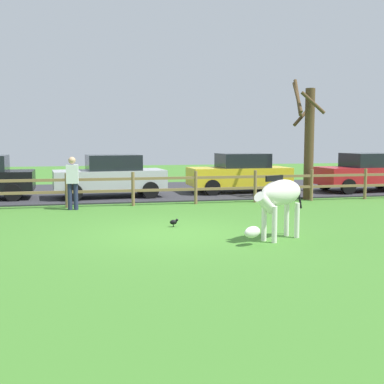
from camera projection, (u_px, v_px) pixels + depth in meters
ground_plane at (174, 233)px, 11.47m from camera, size 60.00×60.00×0.00m
parking_asphalt at (134, 191)px, 20.51m from camera, size 28.00×7.40×0.05m
paddock_fence at (133, 186)px, 16.17m from camera, size 21.20×0.11×1.11m
bare_tree at (308, 139)px, 17.72m from camera, size 0.96×1.12×4.34m
zebra at (279, 198)px, 10.65m from camera, size 1.73×1.20×1.41m
crow_on_grass at (174, 222)px, 12.31m from camera, size 0.21×0.10×0.20m
parked_car_yellow at (240, 173)px, 19.83m from camera, size 4.04×1.97×1.56m
parked_car_silver at (110, 176)px, 18.18m from camera, size 4.14×2.18×1.56m
parked_car_red at (366, 172)px, 20.26m from camera, size 4.10×2.09×1.56m
visitor_near_fence at (72, 181)px, 15.21m from camera, size 0.38×0.25×1.64m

